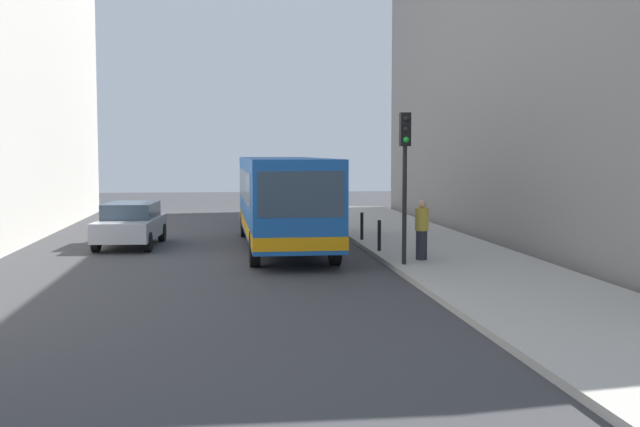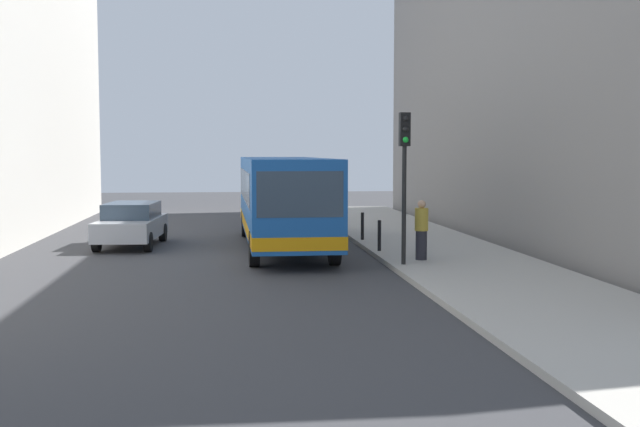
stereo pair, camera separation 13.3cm
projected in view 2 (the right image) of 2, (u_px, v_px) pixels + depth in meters
name	position (u px, v px, depth m)	size (l,w,h in m)	color
ground_plane	(269.00, 260.00, 23.21)	(80.00, 80.00, 0.00)	#38383A
sidewalk	(445.00, 254.00, 23.83)	(4.40, 40.00, 0.15)	#ADA89E
building_right	(583.00, 57.00, 27.98)	(7.00, 32.00, 13.22)	gray
bus	(283.00, 197.00, 25.74)	(2.64, 11.05, 3.00)	#19519E
car_beside_bus	(132.00, 223.00, 26.48)	(2.12, 4.52, 1.48)	#A5A8AD
car_behind_bus	(281.00, 206.00, 34.91)	(2.00, 4.47, 1.48)	black
traffic_light	(404.00, 159.00, 20.99)	(0.28, 0.33, 4.10)	black
bollard_near	(379.00, 235.00, 24.09)	(0.11, 0.11, 0.95)	black
bollard_mid	(362.00, 226.00, 27.15)	(0.11, 0.11, 0.95)	black
pedestrian_near_signal	(421.00, 230.00, 22.04)	(0.38, 0.38, 1.69)	#26262D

